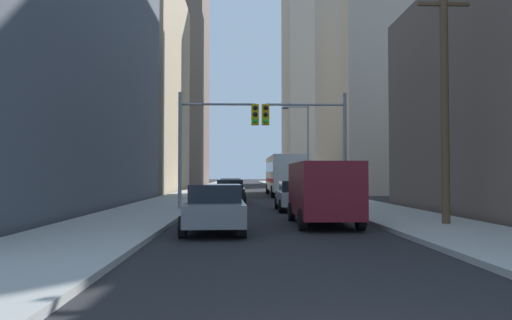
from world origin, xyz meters
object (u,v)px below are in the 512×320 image
cargo_van_maroon (323,190)px  sedan_grey (215,208)px  sedan_white (231,187)px  traffic_signal_near_left (215,131)px  city_bus (284,174)px  sedan_black (231,192)px  traffic_signal_near_right (308,131)px  sedan_silver (296,196)px

cargo_van_maroon → sedan_grey: size_ratio=1.23×
sedan_white → traffic_signal_near_left: size_ratio=0.71×
cargo_van_maroon → city_bus: bearing=88.2°
sedan_grey → sedan_black: same height
traffic_signal_near_left → traffic_signal_near_right: 4.77m
traffic_signal_near_right → sedan_silver: bearing=-179.4°
city_bus → sedan_white: 4.79m
sedan_silver → sedan_white: bearing=102.5°
sedan_black → traffic_signal_near_right: (4.09, -6.06, 3.30)m
sedan_black → sedan_white: size_ratio=0.99×
city_bus → traffic_signal_near_right: (-0.27, -17.25, 2.14)m
sedan_black → sedan_silver: bearing=-60.5°
cargo_van_maroon → traffic_signal_near_left: traffic_signal_near_left is taller
sedan_black → traffic_signal_near_right: traffic_signal_near_right is taller
sedan_black → sedan_white: bearing=90.9°
traffic_signal_near_right → sedan_white: bearing=104.7°
cargo_van_maroon → sedan_black: 13.48m
sedan_grey → sedan_white: size_ratio=1.00×
cargo_van_maroon → sedan_white: size_ratio=1.23×
sedan_grey → sedan_white: 25.22m
sedan_grey → traffic_signal_near_left: traffic_signal_near_left is taller
traffic_signal_near_left → sedan_white: bearing=88.2°
sedan_black → traffic_signal_near_right: size_ratio=0.71×
sedan_black → traffic_signal_near_right: bearing=-56.0°
sedan_grey → traffic_signal_near_right: 10.51m
traffic_signal_near_left → traffic_signal_near_right: size_ratio=1.00×
traffic_signal_near_right → traffic_signal_near_left: bearing=-180.0°
sedan_silver → sedan_white: (-3.60, 16.20, 0.00)m
sedan_white → traffic_signal_near_right: traffic_signal_near_right is taller
cargo_van_maroon → sedan_silver: bearing=91.5°
city_bus → sedan_silver: city_bus is taller
cargo_van_maroon → traffic_signal_near_right: size_ratio=0.87×
sedan_grey → traffic_signal_near_right: traffic_signal_near_right is taller
traffic_signal_near_left → cargo_van_maroon: bearing=-58.2°
traffic_signal_near_right → city_bus: bearing=89.1°
traffic_signal_near_right → sedan_grey: bearing=-115.1°
sedan_black → city_bus: bearing=68.7°
sedan_white → traffic_signal_near_right: size_ratio=0.71×
city_bus → sedan_grey: 26.69m
cargo_van_maroon → sedan_white: 23.42m
city_bus → sedan_black: 12.06m
city_bus → sedan_grey: size_ratio=2.70×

